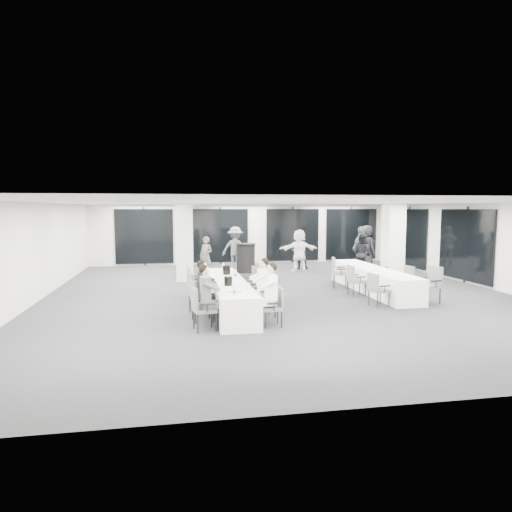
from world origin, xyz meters
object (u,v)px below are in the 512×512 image
Objects in this scene: chair_main_right_mid at (262,289)px; standing_guest_f at (299,247)px; banquet_table_side at (372,280)px; chair_main_right_near at (275,304)px; chair_main_left_second at (199,298)px; ice_bucket_far at (227,270)px; cocktail_table at (246,258)px; chair_side_left_far at (338,271)px; ice_bucket_near at (228,281)px; chair_main_right_second at (267,293)px; chair_main_right_fourth at (255,282)px; chair_side_right_far at (383,269)px; banquet_table_main at (228,294)px; standing_guest_c at (235,246)px; chair_side_left_mid at (354,278)px; chair_side_right_near at (431,282)px; chair_main_left_near at (201,306)px; chair_main_left_fourth at (195,284)px; standing_guest_e at (367,244)px; standing_guest_h at (362,251)px; chair_main_left_mid at (197,291)px; standing_guest_d at (361,245)px; chair_side_right_mid at (406,278)px; chair_side_left_near at (377,288)px; standing_guest_b at (300,249)px; chair_main_left_far at (193,280)px.

standing_guest_f is at bearing -11.59° from chair_main_right_mid.
chair_main_right_near reaches higher than banquet_table_side.
chair_main_left_second is 3.83× the size of ice_bucket_far.
cocktail_table is at bearing 123.32° from banquet_table_side.
chair_main_left_second is 6.10m from chair_side_left_far.
ice_bucket_near is (-0.92, -0.43, 0.31)m from chair_main_right_mid.
chair_main_right_fourth is at bearing -8.22° from chair_main_right_second.
chair_main_right_second is 6.06m from chair_side_right_far.
chair_main_right_mid is at bearing -23.48° from banquet_table_main.
standing_guest_f is (2.58, -0.88, -0.04)m from standing_guest_c.
cocktail_table is at bearing 5.71° from chair_main_right_mid.
chair_side_left_mid is at bearing -66.08° from cocktail_table.
chair_side_right_near is (0.84, -1.95, 0.21)m from banquet_table_side.
chair_main_left_second reaches higher than chair_main_left_near.
chair_side_left_far is (3.14, 4.48, 0.08)m from chair_main_right_near.
chair_main_right_second is at bearing -2.00° from chair_main_right_near.
ice_bucket_near is at bearing -37.37° from chair_side_left_far.
chair_side_right_near reaches higher than chair_main_right_fourth.
chair_main_left_fourth is at bearing 53.13° from standing_guest_f.
standing_guest_e is 1.15× the size of standing_guest_h.
chair_main_left_mid is at bearing -44.79° from chair_side_left_far.
standing_guest_d is at bearing 48.57° from ice_bucket_near.
standing_guest_c is 1.00× the size of standing_guest_d.
chair_side_right_mid is (4.10, -5.57, -0.11)m from cocktail_table.
ice_bucket_near is (-7.14, -7.97, -0.20)m from standing_guest_e.
standing_guest_d reaches higher than chair_side_right_far.
chair_main_right_fourth is 1.11× the size of chair_side_left_near.
chair_main_left_mid is at bearing 98.98° from standing_guest_c.
standing_guest_b is 0.83× the size of standing_guest_d.
chair_main_left_near is at bearing 65.79° from standing_guest_b.
chair_main_right_fourth is at bearing 20.29° from standing_guest_d.
chair_main_left_near is (-0.83, -2.07, 0.17)m from banquet_table_main.
banquet_table_side is at bearing 101.05° from standing_guest_b.
ice_bucket_far is at bearing 77.29° from chair_side_right_mid.
cocktail_table is 1.30× the size of chair_side_left_mid.
chair_main_left_fourth is 0.98× the size of chair_side_left_far.
banquet_table_main is 5.07m from banquet_table_side.
chair_side_right_far reaches higher than chair_main_left_fourth.
cocktail_table is at bearing 148.68° from chair_main_left_mid.
chair_side_right_near reaches higher than chair_side_right_far.
chair_main_right_second is at bearing 101.48° from chair_side_right_mid.
banquet_table_side is at bearing -51.94° from chair_main_right_mid.
chair_side_left_near is 3.52m from chair_side_right_far.
standing_guest_b is at bearing 26.70° from chair_side_right_far.
chair_main_left_far is 6.75m from chair_side_right_near.
chair_main_right_second reaches higher than banquet_table_main.
chair_main_left_mid reaches higher than banquet_table_side.
banquet_table_main is at bearing 77.83° from chair_main_right_mid.
chair_main_right_near is 6.68m from chair_side_right_far.
chair_main_right_fourth is 7.34m from standing_guest_b.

